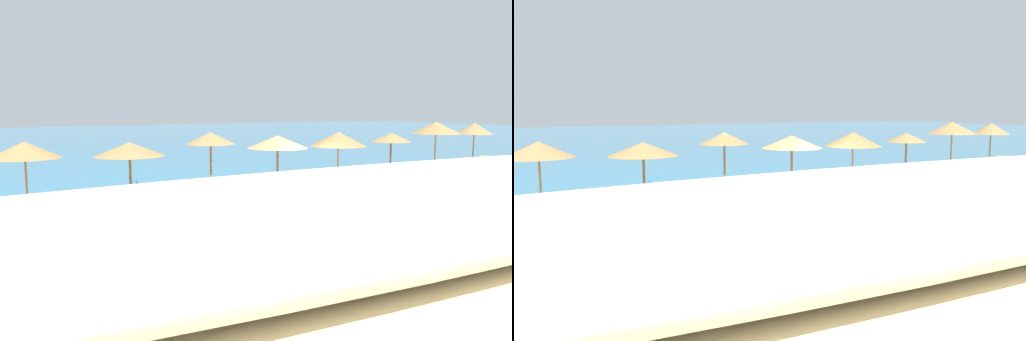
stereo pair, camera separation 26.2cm
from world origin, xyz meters
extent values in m
plane|color=beige|center=(0.00, 0.00, 0.00)|extent=(160.00, 160.00, 0.00)
cube|color=teal|center=(0.00, 44.64, 0.00)|extent=(160.00, 75.78, 0.01)
ellipsoid|color=beige|center=(-1.79, -7.72, 1.17)|extent=(49.60, 7.25, 2.33)
cylinder|color=brown|center=(-10.99, 2.09, 1.09)|extent=(0.08, 0.08, 2.18)
cone|color=olive|center=(-10.99, 2.09, 2.32)|extent=(2.43, 2.43, 0.58)
cylinder|color=brown|center=(-7.35, 2.21, 1.03)|extent=(0.10, 0.10, 2.07)
cone|color=olive|center=(-7.35, 2.21, 2.18)|extent=(2.67, 2.67, 0.53)
cylinder|color=brown|center=(-4.20, 1.74, 1.22)|extent=(0.09, 0.09, 2.44)
cone|color=olive|center=(-4.20, 1.74, 2.53)|extent=(2.02, 2.02, 0.49)
cylinder|color=brown|center=(-0.84, 2.08, 1.06)|extent=(0.10, 0.10, 2.12)
cone|color=tan|center=(-0.84, 2.08, 2.25)|extent=(2.70, 2.70, 0.56)
cylinder|color=brown|center=(2.23, 1.71, 1.05)|extent=(0.07, 0.07, 2.11)
cone|color=olive|center=(2.23, 1.71, 2.29)|extent=(2.63, 2.63, 0.67)
cylinder|color=brown|center=(5.52, 1.72, 1.10)|extent=(0.09, 0.09, 2.20)
cone|color=olive|center=(5.52, 1.72, 2.28)|extent=(1.97, 1.97, 0.45)
cylinder|color=brown|center=(9.09, 2.09, 1.25)|extent=(0.08, 0.08, 2.49)
cone|color=olive|center=(9.09, 2.09, 2.66)|extent=(2.56, 2.56, 0.64)
cylinder|color=brown|center=(12.29, 2.19, 1.19)|extent=(0.07, 0.07, 2.38)
cone|color=olive|center=(12.29, 2.19, 2.55)|extent=(2.02, 2.02, 0.63)
cube|color=yellow|center=(11.73, 1.29, 0.36)|extent=(1.60, 0.82, 0.07)
cube|color=yellow|center=(12.45, 1.39, 0.71)|extent=(0.29, 0.65, 0.70)
cylinder|color=silver|center=(11.05, 1.47, 0.16)|extent=(0.04, 0.04, 0.33)
cylinder|color=silver|center=(11.12, 0.94, 0.16)|extent=(0.04, 0.04, 0.33)
cylinder|color=silver|center=(12.34, 1.64, 0.16)|extent=(0.04, 0.04, 0.33)
cylinder|color=silver|center=(12.41, 1.12, 0.16)|extent=(0.04, 0.04, 0.33)
cube|color=blue|center=(-7.94, 1.01, 0.32)|extent=(1.39, 0.75, 0.07)
cube|color=blue|center=(-7.32, 0.92, 0.73)|extent=(0.39, 0.62, 0.80)
cylinder|color=silver|center=(-8.46, 1.33, 0.14)|extent=(0.04, 0.04, 0.29)
cylinder|color=silver|center=(-8.53, 0.84, 0.14)|extent=(0.04, 0.04, 0.29)
cylinder|color=silver|center=(-7.35, 1.18, 0.14)|extent=(0.04, 0.04, 0.29)
cylinder|color=silver|center=(-7.41, 0.69, 0.14)|extent=(0.04, 0.04, 0.29)
sphere|color=red|center=(-4.85, -1.54, 0.20)|extent=(0.40, 0.40, 0.40)
camera|label=1|loc=(-12.33, -16.74, 3.81)|focal=35.19mm
camera|label=2|loc=(-12.10, -16.86, 3.81)|focal=35.19mm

